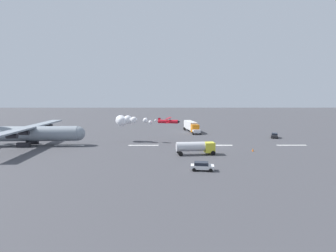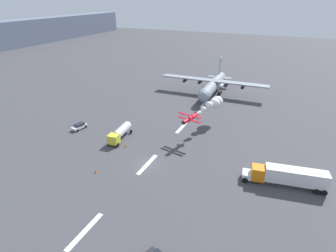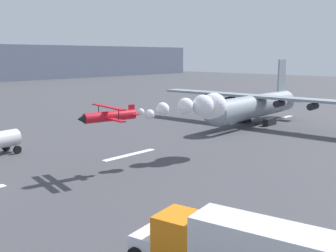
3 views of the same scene
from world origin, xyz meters
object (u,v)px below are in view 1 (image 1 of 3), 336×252
(semi_truck_orange, at_px, (191,126))
(fuel_tanker_truck, at_px, (196,147))
(cargo_transport_plane, at_px, (35,133))
(airport_staff_sedan, at_px, (202,166))
(stunt_biplane_red, at_px, (129,121))
(followme_car_yellow, at_px, (274,135))
(traffic_cone_far, at_px, (206,150))
(traffic_cone_near, at_px, (253,150))

(semi_truck_orange, bearing_deg, fuel_tanker_truck, 86.48)
(cargo_transport_plane, distance_m, airport_staff_sedan, 47.61)
(semi_truck_orange, height_order, fuel_tanker_truck, semi_truck_orange)
(fuel_tanker_truck, height_order, airport_staff_sedan, fuel_tanker_truck)
(cargo_transport_plane, distance_m, stunt_biplane_red, 24.73)
(followme_car_yellow, height_order, traffic_cone_far, followme_car_yellow)
(stunt_biplane_red, bearing_deg, airport_staff_sedan, 119.08)
(stunt_biplane_red, height_order, semi_truck_orange, stunt_biplane_red)
(fuel_tanker_truck, relative_size, followme_car_yellow, 1.94)
(followme_car_yellow, bearing_deg, airport_staff_sedan, 53.52)
(semi_truck_orange, relative_size, followme_car_yellow, 3.30)
(cargo_transport_plane, relative_size, fuel_tanker_truck, 4.27)
(stunt_biplane_red, xyz_separation_m, traffic_cone_far, (-20.23, 14.72, -5.60))
(cargo_transport_plane, height_order, fuel_tanker_truck, cargo_transport_plane)
(stunt_biplane_red, distance_m, traffic_cone_near, 35.17)
(airport_staff_sedan, bearing_deg, fuel_tanker_truck, -91.26)
(semi_truck_orange, relative_size, airport_staff_sedan, 3.51)
(followme_car_yellow, bearing_deg, fuel_tanker_truck, 41.56)
(cargo_transport_plane, relative_size, airport_staff_sedan, 8.82)
(cargo_transport_plane, bearing_deg, semi_truck_orange, -148.16)
(cargo_transport_plane, distance_m, traffic_cone_near, 55.73)
(traffic_cone_far, bearing_deg, traffic_cone_near, -179.56)
(cargo_transport_plane, xyz_separation_m, stunt_biplane_red, (-23.62, -6.86, 2.60))
(followme_car_yellow, height_order, traffic_cone_near, followme_car_yellow)
(airport_staff_sedan, bearing_deg, followme_car_yellow, -126.48)
(stunt_biplane_red, height_order, traffic_cone_far, stunt_biplane_red)
(fuel_tanker_truck, bearing_deg, followme_car_yellow, -138.44)
(semi_truck_orange, bearing_deg, traffic_cone_far, 90.50)
(traffic_cone_near, bearing_deg, followme_car_yellow, -122.67)
(followme_car_yellow, bearing_deg, traffic_cone_near, 57.33)
(semi_truck_orange, distance_m, followme_car_yellow, 28.59)
(airport_staff_sedan, xyz_separation_m, traffic_cone_far, (-2.94, -16.37, -0.44))
(traffic_cone_far, bearing_deg, stunt_biplane_red, -36.04)
(traffic_cone_far, bearing_deg, followme_car_yellow, -139.76)
(fuel_tanker_truck, bearing_deg, traffic_cone_far, -128.48)
(cargo_transport_plane, distance_m, traffic_cone_far, 44.65)
(traffic_cone_far, bearing_deg, semi_truck_orange, -89.50)
(airport_staff_sedan, distance_m, traffic_cone_far, 16.64)
(semi_truck_orange, bearing_deg, stunt_biplane_red, 45.36)
(cargo_transport_plane, height_order, airport_staff_sedan, cargo_transport_plane)
(semi_truck_orange, bearing_deg, traffic_cone_near, 108.37)
(airport_staff_sedan, relative_size, traffic_cone_far, 5.70)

